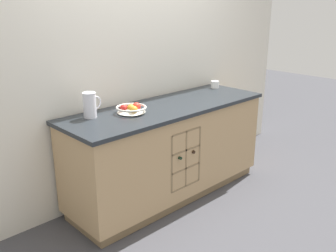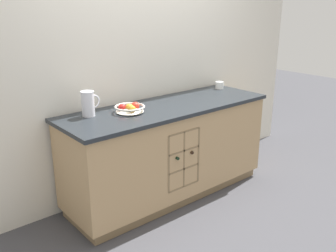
{
  "view_description": "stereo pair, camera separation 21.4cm",
  "coord_description": "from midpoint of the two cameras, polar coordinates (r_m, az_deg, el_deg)",
  "views": [
    {
      "loc": [
        -2.31,
        -2.43,
        1.84
      ],
      "look_at": [
        0.0,
        0.0,
        0.71
      ],
      "focal_mm": 40.0,
      "sensor_mm": 36.0,
      "label": 1
    },
    {
      "loc": [
        -2.15,
        -2.57,
        1.84
      ],
      "look_at": [
        0.0,
        0.0,
        0.71
      ],
      "focal_mm": 40.0,
      "sensor_mm": 36.0,
      "label": 2
    }
  ],
  "objects": [
    {
      "name": "ground_plane",
      "position": [
        3.82,
        -1.63,
        -10.23
      ],
      "size": [
        14.0,
        14.0,
        0.0
      ],
      "primitive_type": "plane",
      "color": "#424247"
    },
    {
      "name": "back_wall",
      "position": [
        3.7,
        -5.91,
        9.65
      ],
      "size": [
        4.44,
        0.06,
        2.55
      ],
      "primitive_type": "cube",
      "color": "silver",
      "rests_on": "ground_plane"
    },
    {
      "name": "kitchen_island",
      "position": [
        3.62,
        -1.68,
        -3.78
      ],
      "size": [
        2.08,
        0.68,
        0.92
      ],
      "color": "olive",
      "rests_on": "ground_plane"
    },
    {
      "name": "fruit_bowl",
      "position": [
        3.25,
        -7.49,
        2.61
      ],
      "size": [
        0.27,
        0.27,
        0.08
      ],
      "color": "silver",
      "rests_on": "kitchen_island"
    },
    {
      "name": "white_pitcher",
      "position": [
        3.17,
        -13.72,
        3.19
      ],
      "size": [
        0.17,
        0.11,
        0.21
      ],
      "color": "white",
      "rests_on": "kitchen_island"
    },
    {
      "name": "ceramic_mug",
      "position": [
        4.21,
        5.73,
        6.31
      ],
      "size": [
        0.12,
        0.09,
        0.08
      ],
      "color": "white",
      "rests_on": "kitchen_island"
    }
  ]
}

